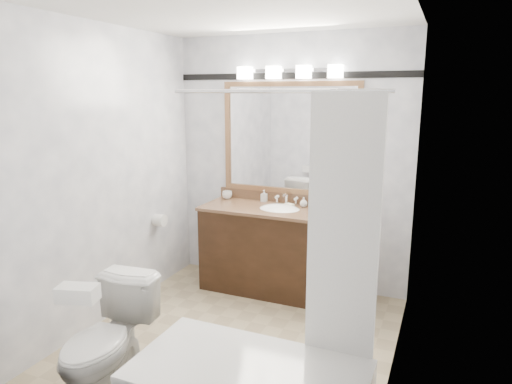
# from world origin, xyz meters

# --- Properties ---
(room) EXTENTS (2.42, 2.62, 2.52)m
(room) POSITION_xyz_m (0.00, 0.00, 1.25)
(room) COLOR tan
(room) RESTS_ON ground
(vanity) EXTENTS (1.53, 0.58, 0.97)m
(vanity) POSITION_xyz_m (0.00, 1.02, 0.44)
(vanity) COLOR black
(vanity) RESTS_ON ground
(mirror) EXTENTS (1.40, 0.04, 1.10)m
(mirror) POSITION_xyz_m (0.00, 1.28, 1.50)
(mirror) COLOR #926642
(mirror) RESTS_ON room
(vanity_light_bar) EXTENTS (1.02, 0.14, 0.12)m
(vanity_light_bar) POSITION_xyz_m (0.00, 1.23, 2.13)
(vanity_light_bar) COLOR silver
(vanity_light_bar) RESTS_ON room
(accent_stripe) EXTENTS (2.40, 0.01, 0.06)m
(accent_stripe) POSITION_xyz_m (0.00, 1.29, 2.10)
(accent_stripe) COLOR black
(accent_stripe) RESTS_ON room
(tp_roll) EXTENTS (0.11, 0.12, 0.12)m
(tp_roll) POSITION_xyz_m (-1.14, 0.66, 0.70)
(tp_roll) COLOR white
(tp_roll) RESTS_ON room
(toilet) EXTENTS (0.48, 0.77, 0.75)m
(toilet) POSITION_xyz_m (-0.47, -0.92, 0.38)
(toilet) COLOR white
(toilet) RESTS_ON ground
(tissue_box) EXTENTS (0.26, 0.19, 0.09)m
(tissue_box) POSITION_xyz_m (-0.47, -1.12, 0.80)
(tissue_box) COLOR white
(tissue_box) RESTS_ON toilet
(coffee_maker) EXTENTS (0.18, 0.23, 0.35)m
(coffee_maker) POSITION_xyz_m (0.56, 1.01, 1.03)
(coffee_maker) COLOR black
(coffee_maker) RESTS_ON vanity
(cup_left) EXTENTS (0.12, 0.12, 0.08)m
(cup_left) POSITION_xyz_m (-0.65, 1.20, 0.89)
(cup_left) COLOR white
(cup_left) RESTS_ON vanity
(soap_bottle_a) EXTENTS (0.06, 0.06, 0.12)m
(soap_bottle_a) POSITION_xyz_m (-0.25, 1.23, 0.91)
(soap_bottle_a) COLOR white
(soap_bottle_a) RESTS_ON vanity
(soap_bottle_b) EXTENTS (0.09, 0.09, 0.10)m
(soap_bottle_b) POSITION_xyz_m (0.19, 1.18, 0.90)
(soap_bottle_b) COLOR white
(soap_bottle_b) RESTS_ON vanity
(soap_bar) EXTENTS (0.10, 0.09, 0.03)m
(soap_bar) POSITION_xyz_m (0.06, 1.13, 0.86)
(soap_bar) COLOR beige
(soap_bar) RESTS_ON vanity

